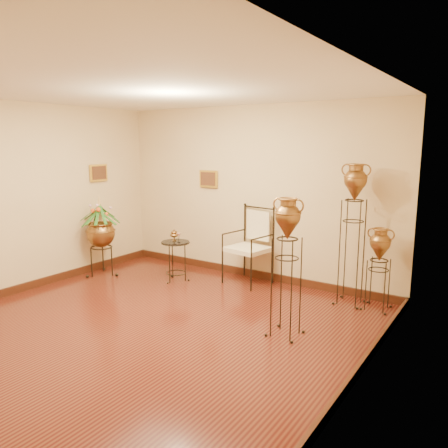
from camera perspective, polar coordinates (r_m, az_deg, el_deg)
The scene contains 8 objects.
ground at distance 5.53m, azimuth -9.96°, elevation -13.09°, with size 5.00×5.00×0.00m, color #582514.
room_shell at distance 5.11m, azimuth -10.56°, elevation 5.11°, with size 5.02×5.02×2.81m.
amphora_tall at distance 6.16m, azimuth 16.45°, elevation -1.16°, with size 0.45×0.45×1.96m.
amphora_mid at distance 5.01m, azimuth 8.17°, elevation -5.54°, with size 0.37×0.37×1.63m.
amphora_short at distance 6.16m, azimuth 19.54°, elevation -5.52°, with size 0.37×0.37×1.13m.
planter_urn at distance 7.58m, azimuth -15.82°, elevation -0.74°, with size 0.96×0.96×1.39m.
armchair at distance 6.90m, azimuth 3.12°, elevation -2.87°, with size 0.77×0.73×1.21m.
side_table at distance 7.11m, azimuth -6.33°, elevation -4.74°, with size 0.58×0.58×0.82m.
Camera 1 is at (3.55, -3.63, 2.19)m, focal length 35.00 mm.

